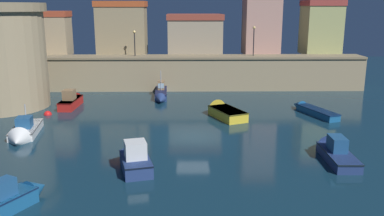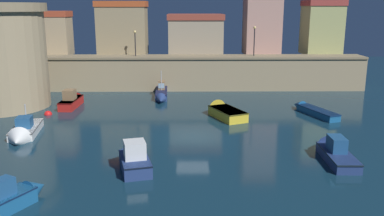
{
  "view_description": "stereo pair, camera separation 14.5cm",
  "coord_description": "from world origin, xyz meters",
  "px_view_note": "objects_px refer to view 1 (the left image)",
  "views": [
    {
      "loc": [
        -0.56,
        -29.97,
        9.65
      ],
      "look_at": [
        0.0,
        4.31,
        1.19
      ],
      "focal_mm": 38.58,
      "sensor_mm": 36.0,
      "label": 1
    },
    {
      "loc": [
        -0.41,
        -29.98,
        9.65
      ],
      "look_at": [
        0.0,
        4.31,
        1.19
      ],
      "focal_mm": 38.58,
      "sensor_mm": 36.0,
      "label": 2
    }
  ],
  "objects_px": {
    "quay_lamp_0": "(135,39)",
    "moored_boat_6": "(161,93)",
    "moored_boat_0": "(135,158)",
    "moored_boat_5": "(72,100)",
    "moored_boat_1": "(223,111)",
    "moored_boat_4": "(311,110)",
    "moored_boat_3": "(8,200)",
    "mooring_buoy_0": "(48,115)",
    "quay_lamp_1": "(254,36)",
    "moored_boat_2": "(334,150)",
    "moored_boat_7": "(23,132)"
  },
  "relations": [
    {
      "from": "moored_boat_3",
      "to": "moored_boat_6",
      "type": "relative_size",
      "value": 0.66
    },
    {
      "from": "moored_boat_2",
      "to": "moored_boat_3",
      "type": "height_order",
      "value": "moored_boat_3"
    },
    {
      "from": "moored_boat_0",
      "to": "moored_boat_1",
      "type": "relative_size",
      "value": 0.83
    },
    {
      "from": "moored_boat_4",
      "to": "moored_boat_3",
      "type": "bearing_deg",
      "value": 112.26
    },
    {
      "from": "moored_boat_2",
      "to": "quay_lamp_1",
      "type": "bearing_deg",
      "value": 5.53
    },
    {
      "from": "quay_lamp_1",
      "to": "mooring_buoy_0",
      "type": "bearing_deg",
      "value": -150.0
    },
    {
      "from": "moored_boat_1",
      "to": "quay_lamp_0",
      "type": "bearing_deg",
      "value": 12.73
    },
    {
      "from": "moored_boat_0",
      "to": "moored_boat_4",
      "type": "relative_size",
      "value": 0.72
    },
    {
      "from": "mooring_buoy_0",
      "to": "moored_boat_7",
      "type": "bearing_deg",
      "value": -86.89
    },
    {
      "from": "moored_boat_1",
      "to": "moored_boat_5",
      "type": "distance_m",
      "value": 15.25
    },
    {
      "from": "quay_lamp_0",
      "to": "moored_boat_6",
      "type": "distance_m",
      "value": 7.97
    },
    {
      "from": "quay_lamp_1",
      "to": "moored_boat_6",
      "type": "xyz_separation_m",
      "value": [
        -10.7,
        -4.72,
        -5.81
      ]
    },
    {
      "from": "moored_boat_4",
      "to": "moored_boat_5",
      "type": "xyz_separation_m",
      "value": [
        -22.95,
        3.34,
        0.25
      ]
    },
    {
      "from": "moored_boat_2",
      "to": "mooring_buoy_0",
      "type": "height_order",
      "value": "moored_boat_2"
    },
    {
      "from": "quay_lamp_0",
      "to": "moored_boat_6",
      "type": "bearing_deg",
      "value": -55.4
    },
    {
      "from": "moored_boat_7",
      "to": "mooring_buoy_0",
      "type": "relative_size",
      "value": 8.17
    },
    {
      "from": "moored_boat_0",
      "to": "moored_boat_5",
      "type": "bearing_deg",
      "value": 12.39
    },
    {
      "from": "moored_boat_1",
      "to": "moored_boat_5",
      "type": "height_order",
      "value": "moored_boat_5"
    },
    {
      "from": "quay_lamp_0",
      "to": "moored_boat_2",
      "type": "height_order",
      "value": "quay_lamp_0"
    },
    {
      "from": "moored_boat_3",
      "to": "mooring_buoy_0",
      "type": "distance_m",
      "value": 18.71
    },
    {
      "from": "quay_lamp_0",
      "to": "moored_boat_7",
      "type": "xyz_separation_m",
      "value": [
        -6.36,
        -18.73,
        -5.59
      ]
    },
    {
      "from": "quay_lamp_0",
      "to": "moored_boat_4",
      "type": "height_order",
      "value": "quay_lamp_0"
    },
    {
      "from": "moored_boat_1",
      "to": "moored_boat_6",
      "type": "xyz_separation_m",
      "value": [
        -6.05,
        7.97,
        0.02
      ]
    },
    {
      "from": "moored_boat_3",
      "to": "moored_boat_5",
      "type": "distance_m",
      "value": 21.85
    },
    {
      "from": "moored_boat_0",
      "to": "moored_boat_7",
      "type": "distance_m",
      "value": 10.98
    },
    {
      "from": "quay_lamp_0",
      "to": "moored_boat_1",
      "type": "xyz_separation_m",
      "value": [
        9.31,
        -12.7,
        -5.55
      ]
    },
    {
      "from": "moored_boat_7",
      "to": "mooring_buoy_0",
      "type": "xyz_separation_m",
      "value": [
        -0.37,
        6.78,
        -0.4
      ]
    },
    {
      "from": "quay_lamp_0",
      "to": "mooring_buoy_0",
      "type": "relative_size",
      "value": 4.17
    },
    {
      "from": "moored_boat_1",
      "to": "moored_boat_3",
      "type": "bearing_deg",
      "value": 122.04
    },
    {
      "from": "moored_boat_4",
      "to": "mooring_buoy_0",
      "type": "xyz_separation_m",
      "value": [
        -24.32,
        -0.08,
        -0.34
      ]
    },
    {
      "from": "moored_boat_2",
      "to": "moored_boat_4",
      "type": "distance_m",
      "value": 11.52
    },
    {
      "from": "moored_boat_0",
      "to": "moored_boat_7",
      "type": "relative_size",
      "value": 0.77
    },
    {
      "from": "moored_boat_6",
      "to": "moored_boat_7",
      "type": "xyz_separation_m",
      "value": [
        -9.62,
        -14.0,
        -0.06
      ]
    },
    {
      "from": "moored_boat_5",
      "to": "quay_lamp_1",
      "type": "bearing_deg",
      "value": -64.26
    },
    {
      "from": "moored_boat_5",
      "to": "quay_lamp_0",
      "type": "bearing_deg",
      "value": -30.21
    },
    {
      "from": "moored_boat_0",
      "to": "moored_boat_2",
      "type": "height_order",
      "value": "moored_boat_0"
    },
    {
      "from": "moored_boat_1",
      "to": "moored_boat_6",
      "type": "height_order",
      "value": "moored_boat_6"
    },
    {
      "from": "moored_boat_6",
      "to": "moored_boat_1",
      "type": "bearing_deg",
      "value": 34.94
    },
    {
      "from": "moored_boat_5",
      "to": "moored_boat_7",
      "type": "distance_m",
      "value": 10.26
    },
    {
      "from": "moored_boat_0",
      "to": "moored_boat_7",
      "type": "height_order",
      "value": "moored_boat_7"
    },
    {
      "from": "moored_boat_1",
      "to": "moored_boat_4",
      "type": "relative_size",
      "value": 0.87
    },
    {
      "from": "moored_boat_1",
      "to": "moored_boat_7",
      "type": "xyz_separation_m",
      "value": [
        -15.67,
        -6.03,
        -0.04
      ]
    },
    {
      "from": "moored_boat_3",
      "to": "mooring_buoy_0",
      "type": "bearing_deg",
      "value": 41.06
    },
    {
      "from": "quay_lamp_0",
      "to": "moored_boat_5",
      "type": "distance_m",
      "value": 11.42
    },
    {
      "from": "moored_boat_0",
      "to": "moored_boat_5",
      "type": "relative_size",
      "value": 0.84
    },
    {
      "from": "quay_lamp_0",
      "to": "moored_boat_6",
      "type": "height_order",
      "value": "quay_lamp_0"
    },
    {
      "from": "moored_boat_4",
      "to": "mooring_buoy_0",
      "type": "relative_size",
      "value": 8.71
    },
    {
      "from": "moored_boat_2",
      "to": "moored_boat_6",
      "type": "height_order",
      "value": "moored_boat_6"
    },
    {
      "from": "moored_boat_2",
      "to": "moored_boat_6",
      "type": "xyz_separation_m",
      "value": [
        -12.42,
        18.5,
        0.01
      ]
    },
    {
      "from": "moored_boat_5",
      "to": "moored_boat_7",
      "type": "xyz_separation_m",
      "value": [
        -1.01,
        -10.21,
        -0.18
      ]
    }
  ]
}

